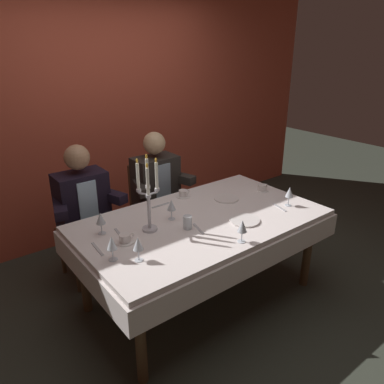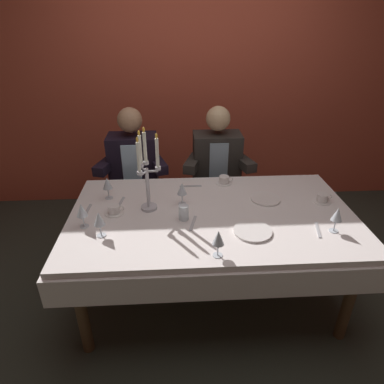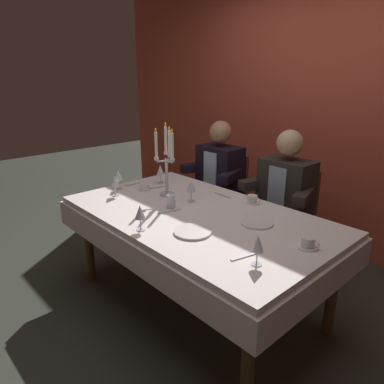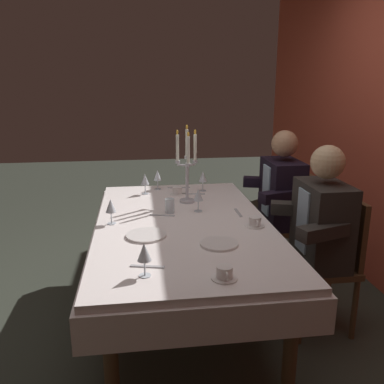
# 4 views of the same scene
# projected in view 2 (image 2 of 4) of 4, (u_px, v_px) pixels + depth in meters

# --- Properties ---
(ground_plane) EXTENTS (12.00, 12.00, 0.00)m
(ground_plane) POSITION_uv_depth(u_px,v_px,m) (210.00, 294.00, 2.59)
(ground_plane) COLOR #34392E
(back_wall) EXTENTS (6.00, 0.12, 2.70)m
(back_wall) POSITION_uv_depth(u_px,v_px,m) (196.00, 77.00, 3.42)
(back_wall) COLOR #C74D36
(back_wall) RESTS_ON ground_plane
(dining_table) EXTENTS (1.94, 1.14, 0.74)m
(dining_table) POSITION_uv_depth(u_px,v_px,m) (212.00, 227.00, 2.30)
(dining_table) COLOR white
(dining_table) RESTS_ON ground_plane
(candelabra) EXTENTS (0.15, 0.17, 0.57)m
(candelabra) POSITION_uv_depth(u_px,v_px,m) (147.00, 175.00, 2.17)
(candelabra) COLOR silver
(candelabra) RESTS_ON dining_table
(dinner_plate_0) EXTENTS (0.21, 0.21, 0.01)m
(dinner_plate_0) POSITION_uv_depth(u_px,v_px,m) (265.00, 199.00, 2.40)
(dinner_plate_0) COLOR white
(dinner_plate_0) RESTS_ON dining_table
(dinner_plate_1) EXTENTS (0.23, 0.23, 0.01)m
(dinner_plate_1) POSITION_uv_depth(u_px,v_px,m) (253.00, 231.00, 2.04)
(dinner_plate_1) COLOR white
(dinner_plate_1) RESTS_ON dining_table
(wine_glass_0) EXTENTS (0.07, 0.07, 0.16)m
(wine_glass_0) POSITION_uv_depth(u_px,v_px,m) (82.00, 211.00, 2.04)
(wine_glass_0) COLOR silver
(wine_glass_0) RESTS_ON dining_table
(wine_glass_1) EXTENTS (0.07, 0.07, 0.16)m
(wine_glass_1) POSITION_uv_depth(u_px,v_px,m) (99.00, 219.00, 1.96)
(wine_glass_1) COLOR silver
(wine_glass_1) RESTS_ON dining_table
(wine_glass_2) EXTENTS (0.07, 0.07, 0.16)m
(wine_glass_2) POSITION_uv_depth(u_px,v_px,m) (182.00, 189.00, 2.29)
(wine_glass_2) COLOR silver
(wine_glass_2) RESTS_ON dining_table
(wine_glass_3) EXTENTS (0.07, 0.07, 0.16)m
(wine_glass_3) POSITION_uv_depth(u_px,v_px,m) (337.00, 215.00, 2.00)
(wine_glass_3) COLOR silver
(wine_glass_3) RESTS_ON dining_table
(wine_glass_4) EXTENTS (0.07, 0.07, 0.16)m
(wine_glass_4) POSITION_uv_depth(u_px,v_px,m) (218.00, 239.00, 1.79)
(wine_glass_4) COLOR silver
(wine_glass_4) RESTS_ON dining_table
(wine_glass_5) EXTENTS (0.07, 0.07, 0.16)m
(wine_glass_5) POSITION_uv_depth(u_px,v_px,m) (107.00, 184.00, 2.37)
(wine_glass_5) COLOR silver
(wine_glass_5) RESTS_ON dining_table
(water_tumbler_0) EXTENTS (0.06, 0.06, 0.10)m
(water_tumbler_0) POSITION_uv_depth(u_px,v_px,m) (184.00, 212.00, 2.15)
(water_tumbler_0) COLOR silver
(water_tumbler_0) RESTS_ON dining_table
(coffee_cup_0) EXTENTS (0.13, 0.12, 0.06)m
(coffee_cup_0) POSITION_uv_depth(u_px,v_px,m) (323.00, 198.00, 2.36)
(coffee_cup_0) COLOR white
(coffee_cup_0) RESTS_ON dining_table
(coffee_cup_1) EXTENTS (0.13, 0.12, 0.06)m
(coffee_cup_1) POSITION_uv_depth(u_px,v_px,m) (114.00, 210.00, 2.22)
(coffee_cup_1) COLOR white
(coffee_cup_1) RESTS_ON dining_table
(coffee_cup_2) EXTENTS (0.13, 0.12, 0.06)m
(coffee_cup_2) POSITION_uv_depth(u_px,v_px,m) (224.00, 180.00, 2.62)
(coffee_cup_2) COLOR white
(coffee_cup_2) RESTS_ON dining_table
(knife_0) EXTENTS (0.03, 0.19, 0.01)m
(knife_0) POSITION_uv_depth(u_px,v_px,m) (87.00, 211.00, 2.25)
(knife_0) COLOR #B7B7BC
(knife_0) RESTS_ON dining_table
(knife_1) EXTENTS (0.05, 0.19, 0.01)m
(knife_1) POSITION_uv_depth(u_px,v_px,m) (120.00, 204.00, 2.34)
(knife_1) COLOR #B7B7BC
(knife_1) RESTS_ON dining_table
(fork_2) EXTENTS (0.17, 0.02, 0.01)m
(fork_2) POSITION_uv_depth(u_px,v_px,m) (191.00, 186.00, 2.59)
(fork_2) COLOR #B7B7BC
(fork_2) RESTS_ON dining_table
(spoon_3) EXTENTS (0.06, 0.17, 0.01)m
(spoon_3) POSITION_uv_depth(u_px,v_px,m) (318.00, 230.00, 2.06)
(spoon_3) COLOR #B7B7BC
(spoon_3) RESTS_ON dining_table
(fork_4) EXTENTS (0.06, 0.17, 0.01)m
(fork_4) POSITION_uv_depth(u_px,v_px,m) (193.00, 223.00, 2.12)
(fork_4) COLOR #B7B7BC
(fork_4) RESTS_ON dining_table
(seated_diner_0) EXTENTS (0.63, 0.48, 1.24)m
(seated_diner_0) POSITION_uv_depth(u_px,v_px,m) (134.00, 164.00, 3.00)
(seated_diner_0) COLOR brown
(seated_diner_0) RESTS_ON ground_plane
(seated_diner_1) EXTENTS (0.63, 0.48, 1.24)m
(seated_diner_1) POSITION_uv_depth(u_px,v_px,m) (217.00, 162.00, 3.04)
(seated_diner_1) COLOR brown
(seated_diner_1) RESTS_ON ground_plane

